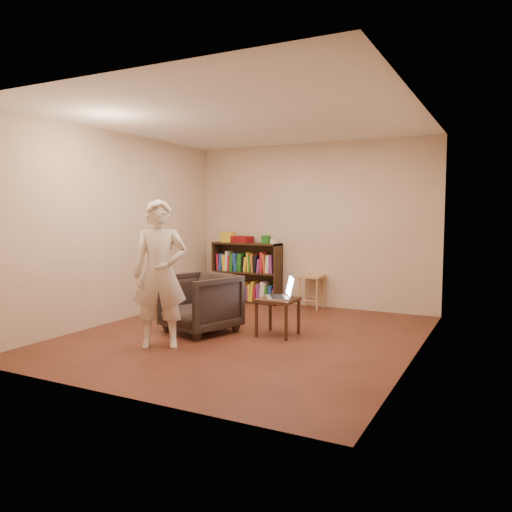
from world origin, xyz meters
The scene contains 15 objects.
floor centered at (0.00, 0.00, 0.00)m, with size 4.50×4.50×0.00m, color #472116.
ceiling centered at (0.00, 0.00, 2.60)m, with size 4.50×4.50×0.00m, color white.
wall_back centered at (0.00, 2.25, 1.30)m, with size 4.00×4.00×0.00m, color beige.
wall_left centered at (-2.00, 0.00, 1.30)m, with size 4.50×4.50×0.00m, color beige.
wall_right centered at (2.00, 0.00, 1.30)m, with size 4.50×4.50×0.00m, color beige.
bookshelf centered at (-1.10, 2.09, 0.44)m, with size 1.20×0.30×1.00m.
box_yellow centered at (-1.45, 2.07, 1.09)m, with size 0.21×0.16×0.17m, color yellow.
red_cloth centered at (-1.18, 2.08, 1.05)m, with size 0.32×0.24×0.11m, color maroon.
box_green centered at (-0.75, 2.11, 1.06)m, with size 0.13×0.13×0.13m, color #1C661B.
box_white centered at (-0.58, 2.06, 1.04)m, with size 0.09×0.09×0.07m, color white.
stool centered at (0.09, 2.03, 0.43)m, with size 0.36×0.36×0.53m.
armchair centered at (-0.60, -0.09, 0.37)m, with size 0.79×0.82×0.74m, color #302520.
side_table centered at (0.34, 0.20, 0.38)m, with size 0.45×0.45×0.46m.
laptop centered at (0.39, 0.22, 0.52)m, with size 0.48×0.50×0.28m.
person centered at (-0.61, -0.87, 0.83)m, with size 0.60×0.39×1.65m, color beige.
Camera 1 is at (2.85, -5.28, 1.51)m, focal length 35.00 mm.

